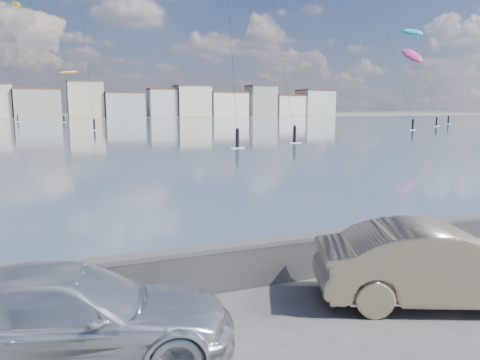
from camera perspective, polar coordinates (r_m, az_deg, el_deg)
ground at (r=8.28m, az=4.38°, el=-19.79°), size 700.00×700.00×0.00m
bay_water at (r=98.11m, az=-20.50°, el=5.99°), size 500.00×177.00×0.00m
far_shore_strip at (r=206.53m, az=-21.58°, el=7.15°), size 500.00×60.00×0.00m
seawall at (r=10.32m, az=-2.43°, el=-10.29°), size 400.00×0.36×1.08m
far_buildings at (r=192.54m, az=-21.22°, el=8.88°), size 240.79×13.26×14.60m
car_silver at (r=8.00m, az=-20.40°, el=-15.32°), size 5.57×3.17×1.52m
car_champagne at (r=10.44m, az=23.21°, el=-9.44°), size 5.22×3.57×1.63m
kitesurfer_2 at (r=147.38m, az=-20.16°, el=12.12°), size 7.18×17.27×14.85m
kitesurfer_3 at (r=159.93m, az=-25.68°, el=18.63°), size 4.77×19.58×35.49m
kitesurfer_5 at (r=129.82m, az=20.24°, el=14.02°), size 5.86×16.41×19.95m
kitesurfer_10 at (r=117.81m, az=20.25°, el=16.45°), size 5.60×16.37×22.77m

